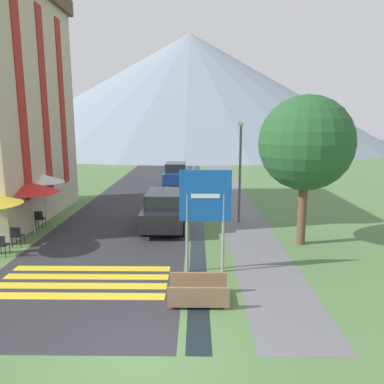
{
  "coord_description": "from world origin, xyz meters",
  "views": [
    {
      "loc": [
        1.14,
        -7.38,
        5.08
      ],
      "look_at": [
        0.93,
        10.0,
        1.78
      ],
      "focal_mm": 35.0,
      "sensor_mm": 36.0,
      "label": 1
    }
  ],
  "objects_px": {
    "footbridge": "(198,294)",
    "cafe_chair_nearest": "(1,244)",
    "cafe_chair_far_right": "(39,218)",
    "tree_by_path": "(306,143)",
    "parked_car_near": "(165,209)",
    "cafe_chair_middle": "(16,226)",
    "cafe_umbrella_rear_white": "(43,178)",
    "cafe_chair_far_left": "(30,218)",
    "person_seated_near": "(6,226)",
    "cafe_chair_near_right": "(17,235)",
    "road_sign": "(205,206)",
    "cafe_umbrella_middle_red": "(31,188)",
    "parked_car_far": "(176,174)",
    "streetlamp": "(240,163)"
  },
  "relations": [
    {
      "from": "footbridge",
      "to": "cafe_chair_nearest",
      "type": "distance_m",
      "value": 8.22
    },
    {
      "from": "cafe_chair_far_right",
      "to": "tree_by_path",
      "type": "height_order",
      "value": "tree_by_path"
    },
    {
      "from": "parked_car_near",
      "to": "cafe_chair_middle",
      "type": "height_order",
      "value": "parked_car_near"
    },
    {
      "from": "cafe_chair_far_right",
      "to": "cafe_umbrella_rear_white",
      "type": "height_order",
      "value": "cafe_umbrella_rear_white"
    },
    {
      "from": "cafe_chair_far_left",
      "to": "person_seated_near",
      "type": "relative_size",
      "value": 0.66
    },
    {
      "from": "cafe_chair_far_left",
      "to": "person_seated_near",
      "type": "distance_m",
      "value": 2.02
    },
    {
      "from": "cafe_chair_near_right",
      "to": "cafe_chair_middle",
      "type": "xyz_separation_m",
      "value": [
        -0.62,
        1.24,
        0.0
      ]
    },
    {
      "from": "cafe_chair_far_right",
      "to": "person_seated_near",
      "type": "bearing_deg",
      "value": -115.13
    },
    {
      "from": "road_sign",
      "to": "cafe_chair_middle",
      "type": "bearing_deg",
      "value": 155.77
    },
    {
      "from": "footbridge",
      "to": "road_sign",
      "type": "bearing_deg",
      "value": 83.8
    },
    {
      "from": "cafe_chair_nearest",
      "to": "person_seated_near",
      "type": "bearing_deg",
      "value": 84.57
    },
    {
      "from": "cafe_chair_far_right",
      "to": "tree_by_path",
      "type": "relative_size",
      "value": 0.14
    },
    {
      "from": "cafe_chair_nearest",
      "to": "cafe_umbrella_rear_white",
      "type": "xyz_separation_m",
      "value": [
        -0.37,
        5.16,
        1.73
      ]
    },
    {
      "from": "cafe_umbrella_middle_red",
      "to": "cafe_chair_far_right",
      "type": "bearing_deg",
      "value": 95.51
    },
    {
      "from": "parked_car_near",
      "to": "person_seated_near",
      "type": "relative_size",
      "value": 3.59
    },
    {
      "from": "parked_car_near",
      "to": "cafe_chair_far_right",
      "type": "xyz_separation_m",
      "value": [
        -6.02,
        -0.19,
        -0.4
      ]
    },
    {
      "from": "cafe_chair_far_left",
      "to": "cafe_umbrella_rear_white",
      "type": "height_order",
      "value": "cafe_umbrella_rear_white"
    },
    {
      "from": "cafe_chair_near_right",
      "to": "cafe_umbrella_rear_white",
      "type": "bearing_deg",
      "value": 72.32
    },
    {
      "from": "parked_car_near",
      "to": "parked_car_far",
      "type": "bearing_deg",
      "value": 90.56
    },
    {
      "from": "footbridge",
      "to": "streetlamp",
      "type": "bearing_deg",
      "value": 76.22
    },
    {
      "from": "parked_car_near",
      "to": "parked_car_far",
      "type": "xyz_separation_m",
      "value": [
        -0.12,
        12.38,
        -0.0
      ]
    },
    {
      "from": "tree_by_path",
      "to": "cafe_umbrella_middle_red",
      "type": "bearing_deg",
      "value": 173.37
    },
    {
      "from": "cafe_chair_near_right",
      "to": "cafe_umbrella_middle_red",
      "type": "relative_size",
      "value": 0.34
    },
    {
      "from": "cafe_chair_far_right",
      "to": "tree_by_path",
      "type": "xyz_separation_m",
      "value": [
        11.94,
        -2.2,
        3.69
      ]
    },
    {
      "from": "person_seated_near",
      "to": "streetlamp",
      "type": "relative_size",
      "value": 0.25
    },
    {
      "from": "parked_car_near",
      "to": "cafe_chair_far_left",
      "type": "xyz_separation_m",
      "value": [
        -6.45,
        -0.28,
        -0.4
      ]
    },
    {
      "from": "cafe_chair_nearest",
      "to": "cafe_umbrella_middle_red",
      "type": "distance_m",
      "value": 3.48
    },
    {
      "from": "cafe_chair_near_right",
      "to": "cafe_chair_nearest",
      "type": "bearing_deg",
      "value": -115.77
    },
    {
      "from": "parked_car_far",
      "to": "tree_by_path",
      "type": "distance_m",
      "value": 16.29
    },
    {
      "from": "footbridge",
      "to": "cafe_umbrella_middle_red",
      "type": "xyz_separation_m",
      "value": [
        -7.54,
        6.55,
        1.9
      ]
    },
    {
      "from": "cafe_chair_nearest",
      "to": "cafe_umbrella_rear_white",
      "type": "height_order",
      "value": "cafe_umbrella_rear_white"
    },
    {
      "from": "cafe_chair_far_left",
      "to": "streetlamp",
      "type": "distance_m",
      "value": 10.55
    },
    {
      "from": "parked_car_near",
      "to": "cafe_chair_nearest",
      "type": "relative_size",
      "value": 5.41
    },
    {
      "from": "parked_car_near",
      "to": "road_sign",
      "type": "bearing_deg",
      "value": -71.25
    },
    {
      "from": "cafe_chair_far_left",
      "to": "person_seated_near",
      "type": "bearing_deg",
      "value": -106.74
    },
    {
      "from": "cafe_chair_nearest",
      "to": "cafe_umbrella_middle_red",
      "type": "xyz_separation_m",
      "value": [
        -0.09,
        3.08,
        1.62
      ]
    },
    {
      "from": "cafe_chair_near_right",
      "to": "cafe_chair_middle",
      "type": "relative_size",
      "value": 1.0
    },
    {
      "from": "cafe_chair_nearest",
      "to": "person_seated_near",
      "type": "xyz_separation_m",
      "value": [
        -0.72,
        1.79,
        0.19
      ]
    },
    {
      "from": "cafe_chair_far_right",
      "to": "cafe_umbrella_middle_red",
      "type": "height_order",
      "value": "cafe_umbrella_middle_red"
    },
    {
      "from": "road_sign",
      "to": "tree_by_path",
      "type": "relative_size",
      "value": 0.57
    },
    {
      "from": "tree_by_path",
      "to": "cafe_umbrella_rear_white",
      "type": "bearing_deg",
      "value": 164.08
    },
    {
      "from": "footbridge",
      "to": "cafe_umbrella_rear_white",
      "type": "distance_m",
      "value": 11.83
    },
    {
      "from": "cafe_chair_near_right",
      "to": "cafe_chair_far_left",
      "type": "relative_size",
      "value": 1.0
    },
    {
      "from": "road_sign",
      "to": "cafe_chair_nearest",
      "type": "height_order",
      "value": "road_sign"
    },
    {
      "from": "cafe_umbrella_middle_red",
      "to": "streetlamp",
      "type": "bearing_deg",
      "value": 12.04
    },
    {
      "from": "streetlamp",
      "to": "cafe_chair_far_left",
      "type": "bearing_deg",
      "value": -172.54
    },
    {
      "from": "cafe_chair_nearest",
      "to": "tree_by_path",
      "type": "height_order",
      "value": "tree_by_path"
    },
    {
      "from": "person_seated_near",
      "to": "road_sign",
      "type": "bearing_deg",
      "value": -20.33
    },
    {
      "from": "road_sign",
      "to": "cafe_chair_middle",
      "type": "relative_size",
      "value": 4.13
    },
    {
      "from": "cafe_chair_middle",
      "to": "cafe_chair_near_right",
      "type": "bearing_deg",
      "value": -61.29
    }
  ]
}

